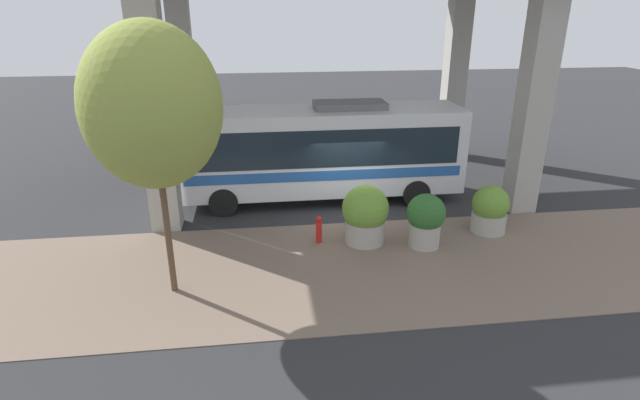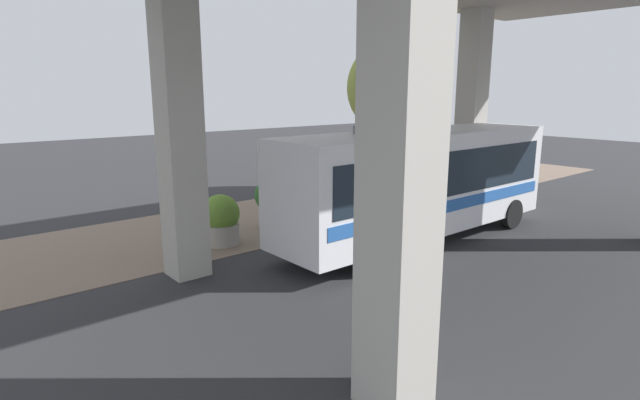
{
  "view_description": "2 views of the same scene",
  "coord_description": "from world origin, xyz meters",
  "views": [
    {
      "loc": [
        -15.05,
        3.02,
        6.86
      ],
      "look_at": [
        -1.13,
        1.26,
        1.34
      ],
      "focal_mm": 28.0,
      "sensor_mm": 36.0,
      "label": 1
    },
    {
      "loc": [
        11.95,
        -11.28,
        4.62
      ],
      "look_at": [
        -0.96,
        -0.46,
        0.9
      ],
      "focal_mm": 28.0,
      "sensor_mm": 36.0,
      "label": 2
    }
  ],
  "objects": [
    {
      "name": "bus",
      "position": [
        2.36,
        0.76,
        1.97
      ],
      "size": [
        2.59,
        10.14,
        3.65
      ],
      "color": "silver",
      "rests_on": "ground"
    },
    {
      "name": "sidewalk_strip",
      "position": [
        -3.0,
        0.0,
        0.01
      ],
      "size": [
        6.0,
        40.0,
        0.02
      ],
      "color": "#7A6656",
      "rests_on": "ground"
    },
    {
      "name": "fire_hydrant",
      "position": [
        -1.34,
        1.32,
        0.45
      ],
      "size": [
        0.38,
        0.18,
        0.89
      ],
      "color": "red",
      "rests_on": "ground"
    },
    {
      "name": "ground_plane",
      "position": [
        0.0,
        0.0,
        0.0
      ],
      "size": [
        80.0,
        80.0,
        0.0
      ],
      "primitive_type": "plane",
      "color": "#2D2D30",
      "rests_on": "ground"
    },
    {
      "name": "planter_middle",
      "position": [
        -1.45,
        -0.08,
        0.92
      ],
      "size": [
        1.42,
        1.42,
        1.84
      ],
      "color": "#ADA89E",
      "rests_on": "ground"
    },
    {
      "name": "street_tree_near",
      "position": [
        -3.59,
        5.34,
        4.73
      ],
      "size": [
        3.12,
        3.12,
        6.61
      ],
      "color": "brown",
      "rests_on": "ground"
    },
    {
      "name": "planter_back",
      "position": [
        -1.19,
        -4.2,
        0.76
      ],
      "size": [
        1.16,
        1.16,
        1.56
      ],
      "color": "#ADA89E",
      "rests_on": "ground"
    },
    {
      "name": "planter_front",
      "position": [
        -1.95,
        -1.81,
        0.88
      ],
      "size": [
        1.16,
        1.16,
        1.67
      ],
      "color": "#ADA89E",
      "rests_on": "ground"
    }
  ]
}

